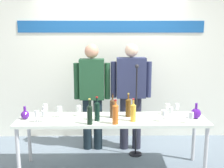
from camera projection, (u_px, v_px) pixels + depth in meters
name	position (u px, v px, depth m)	size (l,w,h in m)	color
back_wall	(111.00, 55.00, 4.74)	(4.57, 0.11, 3.00)	white
display_table	(112.00, 122.00, 3.63)	(2.54, 0.60, 0.74)	white
decanter_blue_left	(25.00, 115.00, 3.59)	(0.11, 0.11, 0.17)	#511B8A
decanter_blue_right	(196.00, 113.00, 3.61)	(0.14, 0.14, 0.21)	#521995
presenter_left	(92.00, 91.00, 4.26)	(0.57, 0.22, 1.71)	black
presenter_right	(131.00, 89.00, 4.26)	(0.65, 0.22, 1.72)	#252635
wine_bottle_0	(113.00, 108.00, 3.63)	(0.08, 0.08, 0.34)	#4C331D
wine_bottle_1	(133.00, 112.00, 3.48)	(0.07, 0.07, 0.31)	gold
wine_bottle_2	(128.00, 107.00, 3.68)	(0.07, 0.07, 0.33)	#543610
wine_bottle_3	(115.00, 113.00, 3.37)	(0.08, 0.08, 0.32)	orange
wine_bottle_4	(97.00, 110.00, 3.51)	(0.07, 0.07, 0.32)	black
wine_bottle_5	(90.00, 114.00, 3.36)	(0.07, 0.07, 0.33)	black
wine_glass_left_0	(44.00, 114.00, 3.46)	(0.07, 0.07, 0.15)	white
wine_glass_left_1	(79.00, 109.00, 3.72)	(0.06, 0.06, 0.15)	white
wine_glass_left_2	(45.00, 107.00, 3.80)	(0.06, 0.06, 0.15)	white
wine_glass_left_3	(37.00, 114.00, 3.45)	(0.06, 0.06, 0.15)	white
wine_glass_left_4	(60.00, 110.00, 3.67)	(0.07, 0.07, 0.15)	white
wine_glass_left_5	(45.00, 110.00, 3.67)	(0.06, 0.06, 0.15)	white
wine_glass_right_0	(164.00, 113.00, 3.47)	(0.07, 0.07, 0.15)	white
wine_glass_right_1	(171.00, 111.00, 3.57)	(0.06, 0.06, 0.16)	white
wine_glass_right_2	(177.00, 107.00, 3.80)	(0.06, 0.06, 0.15)	white
wine_glass_right_3	(168.00, 107.00, 3.79)	(0.07, 0.07, 0.15)	white
wine_glass_right_4	(191.00, 115.00, 3.39)	(0.07, 0.07, 0.15)	white
microphone_stand	(136.00, 126.00, 4.11)	(0.20, 0.20, 1.42)	black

